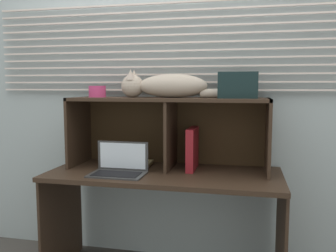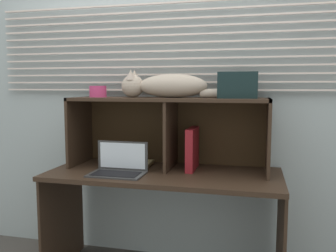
{
  "view_description": "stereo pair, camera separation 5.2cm",
  "coord_description": "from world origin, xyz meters",
  "px_view_note": "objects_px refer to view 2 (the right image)",
  "views": [
    {
      "loc": [
        0.53,
        -2.08,
        1.3
      ],
      "look_at": [
        0.0,
        0.31,
        1.04
      ],
      "focal_mm": 38.27,
      "sensor_mm": 36.0,
      "label": 1
    },
    {
      "loc": [
        0.58,
        -2.06,
        1.3
      ],
      "look_at": [
        0.0,
        0.31,
        1.04
      ],
      "focal_mm": 38.27,
      "sensor_mm": 36.0,
      "label": 2
    }
  ],
  "objects_px": {
    "cat": "(166,86)",
    "storage_box": "(238,85)",
    "laptop": "(119,167)",
    "binder_upright": "(192,149)",
    "book_stack": "(139,164)",
    "small_basket": "(98,92)"
  },
  "relations": [
    {
      "from": "cat",
      "to": "laptop",
      "type": "distance_m",
      "value": 0.63
    },
    {
      "from": "binder_upright",
      "to": "small_basket",
      "type": "distance_m",
      "value": 0.79
    },
    {
      "from": "cat",
      "to": "laptop",
      "type": "bearing_deg",
      "value": -137.84
    },
    {
      "from": "book_stack",
      "to": "small_basket",
      "type": "bearing_deg",
      "value": 179.87
    },
    {
      "from": "laptop",
      "to": "storage_box",
      "type": "xyz_separation_m",
      "value": [
        0.74,
        0.23,
        0.53
      ]
    },
    {
      "from": "cat",
      "to": "storage_box",
      "type": "distance_m",
      "value": 0.48
    },
    {
      "from": "storage_box",
      "to": "binder_upright",
      "type": "bearing_deg",
      "value": 180.0
    },
    {
      "from": "laptop",
      "to": "small_basket",
      "type": "height_order",
      "value": "small_basket"
    },
    {
      "from": "binder_upright",
      "to": "book_stack",
      "type": "distance_m",
      "value": 0.4
    },
    {
      "from": "cat",
      "to": "binder_upright",
      "type": "distance_m",
      "value": 0.46
    },
    {
      "from": "binder_upright",
      "to": "laptop",
      "type": "bearing_deg",
      "value": -152.26
    },
    {
      "from": "laptop",
      "to": "book_stack",
      "type": "bearing_deg",
      "value": 75.86
    },
    {
      "from": "laptop",
      "to": "small_basket",
      "type": "xyz_separation_m",
      "value": [
        -0.24,
        0.23,
        0.49
      ]
    },
    {
      "from": "cat",
      "to": "small_basket",
      "type": "relative_size",
      "value": 7.12
    },
    {
      "from": "laptop",
      "to": "binder_upright",
      "type": "relative_size",
      "value": 1.23
    },
    {
      "from": "cat",
      "to": "binder_upright",
      "type": "xyz_separation_m",
      "value": [
        0.19,
        0.0,
        -0.42
      ]
    },
    {
      "from": "small_basket",
      "to": "storage_box",
      "type": "xyz_separation_m",
      "value": [
        0.98,
        0.0,
        0.04
      ]
    },
    {
      "from": "cat",
      "to": "storage_box",
      "type": "bearing_deg",
      "value": 0.0
    },
    {
      "from": "cat",
      "to": "storage_box",
      "type": "height_order",
      "value": "cat"
    },
    {
      "from": "binder_upright",
      "to": "small_basket",
      "type": "height_order",
      "value": "small_basket"
    },
    {
      "from": "binder_upright",
      "to": "small_basket",
      "type": "bearing_deg",
      "value": 180.0
    },
    {
      "from": "cat",
      "to": "laptop",
      "type": "xyz_separation_m",
      "value": [
        -0.26,
        -0.23,
        -0.53
      ]
    }
  ]
}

